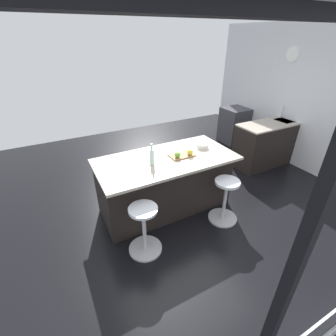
{
  "coord_description": "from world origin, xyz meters",
  "views": [
    {
      "loc": [
        1.74,
        2.88,
        2.51
      ],
      "look_at": [
        0.31,
        0.18,
        0.78
      ],
      "focal_mm": 25.4,
      "sensor_mm": 36.0,
      "label": 1
    }
  ],
  "objects_px": {
    "kitchen_island": "(165,183)",
    "stool_by_window": "(225,202)",
    "oven_range": "(234,125)",
    "stool_middle": "(144,231)",
    "cutting_board": "(181,155)",
    "apple_yellow": "(190,152)",
    "fruit_bowl": "(202,145)",
    "apple_green": "(177,155)",
    "water_bottle": "(152,157)"
  },
  "relations": [
    {
      "from": "stool_middle",
      "to": "apple_yellow",
      "type": "relative_size",
      "value": 7.98
    },
    {
      "from": "stool_by_window",
      "to": "apple_yellow",
      "type": "distance_m",
      "value": 0.91
    },
    {
      "from": "stool_middle",
      "to": "water_bottle",
      "type": "bearing_deg",
      "value": -124.6
    },
    {
      "from": "stool_by_window",
      "to": "stool_middle",
      "type": "relative_size",
      "value": 1.0
    },
    {
      "from": "stool_by_window",
      "to": "fruit_bowl",
      "type": "distance_m",
      "value": 0.95
    },
    {
      "from": "fruit_bowl",
      "to": "kitchen_island",
      "type": "bearing_deg",
      "value": 1.35
    },
    {
      "from": "stool_middle",
      "to": "oven_range",
      "type": "bearing_deg",
      "value": -146.58
    },
    {
      "from": "cutting_board",
      "to": "fruit_bowl",
      "type": "distance_m",
      "value": 0.45
    },
    {
      "from": "apple_green",
      "to": "stool_by_window",
      "type": "bearing_deg",
      "value": 132.85
    },
    {
      "from": "stool_middle",
      "to": "fruit_bowl",
      "type": "height_order",
      "value": "fruit_bowl"
    },
    {
      "from": "water_bottle",
      "to": "oven_range",
      "type": "bearing_deg",
      "value": -150.66
    },
    {
      "from": "cutting_board",
      "to": "fruit_bowl",
      "type": "bearing_deg",
      "value": -168.2
    },
    {
      "from": "apple_green",
      "to": "apple_yellow",
      "type": "xyz_separation_m",
      "value": [
        -0.21,
        0.01,
        0.0
      ]
    },
    {
      "from": "stool_by_window",
      "to": "fruit_bowl",
      "type": "xyz_separation_m",
      "value": [
        -0.03,
        -0.7,
        0.64
      ]
    },
    {
      "from": "oven_range",
      "to": "kitchen_island",
      "type": "xyz_separation_m",
      "value": [
        2.86,
        1.64,
        0.02
      ]
    },
    {
      "from": "cutting_board",
      "to": "kitchen_island",
      "type": "bearing_deg",
      "value": -17.82
    },
    {
      "from": "fruit_bowl",
      "to": "water_bottle",
      "type": "bearing_deg",
      "value": 8.3
    },
    {
      "from": "apple_green",
      "to": "water_bottle",
      "type": "relative_size",
      "value": 0.27
    },
    {
      "from": "kitchen_island",
      "to": "cutting_board",
      "type": "bearing_deg",
      "value": 162.18
    },
    {
      "from": "stool_middle",
      "to": "fruit_bowl",
      "type": "xyz_separation_m",
      "value": [
        -1.33,
        -0.7,
        0.64
      ]
    },
    {
      "from": "kitchen_island",
      "to": "apple_green",
      "type": "distance_m",
      "value": 0.55
    },
    {
      "from": "apple_green",
      "to": "oven_range",
      "type": "bearing_deg",
      "value": -147.05
    },
    {
      "from": "oven_range",
      "to": "stool_middle",
      "type": "bearing_deg",
      "value": 33.42
    },
    {
      "from": "stool_by_window",
      "to": "apple_yellow",
      "type": "relative_size",
      "value": 7.98
    },
    {
      "from": "stool_by_window",
      "to": "water_bottle",
      "type": "relative_size",
      "value": 2.22
    },
    {
      "from": "kitchen_island",
      "to": "stool_by_window",
      "type": "distance_m",
      "value": 0.95
    },
    {
      "from": "cutting_board",
      "to": "apple_yellow",
      "type": "bearing_deg",
      "value": 148.98
    },
    {
      "from": "cutting_board",
      "to": "apple_yellow",
      "type": "relative_size",
      "value": 4.14
    },
    {
      "from": "fruit_bowl",
      "to": "stool_middle",
      "type": "bearing_deg",
      "value": 27.69
    },
    {
      "from": "stool_middle",
      "to": "apple_yellow",
      "type": "xyz_separation_m",
      "value": [
        -1.0,
        -0.54,
        0.66
      ]
    },
    {
      "from": "cutting_board",
      "to": "oven_range",
      "type": "bearing_deg",
      "value": -146.89
    },
    {
      "from": "apple_yellow",
      "to": "kitchen_island",
      "type": "bearing_deg",
      "value": -22.19
    },
    {
      "from": "kitchen_island",
      "to": "apple_green",
      "type": "relative_size",
      "value": 24.46
    },
    {
      "from": "oven_range",
      "to": "fruit_bowl",
      "type": "relative_size",
      "value": 4.75
    },
    {
      "from": "oven_range",
      "to": "kitchen_island",
      "type": "relative_size",
      "value": 0.43
    },
    {
      "from": "oven_range",
      "to": "apple_green",
      "type": "bearing_deg",
      "value": 32.95
    },
    {
      "from": "oven_range",
      "to": "apple_green",
      "type": "xyz_separation_m",
      "value": [
        2.73,
        1.77,
        0.54
      ]
    },
    {
      "from": "stool_by_window",
      "to": "stool_middle",
      "type": "xyz_separation_m",
      "value": [
        1.3,
        0.0,
        0.0
      ]
    },
    {
      "from": "oven_range",
      "to": "stool_by_window",
      "type": "height_order",
      "value": "oven_range"
    },
    {
      "from": "cutting_board",
      "to": "water_bottle",
      "type": "xyz_separation_m",
      "value": [
        0.5,
        0.05,
        0.11
      ]
    },
    {
      "from": "cutting_board",
      "to": "fruit_bowl",
      "type": "height_order",
      "value": "fruit_bowl"
    },
    {
      "from": "cutting_board",
      "to": "apple_yellow",
      "type": "xyz_separation_m",
      "value": [
        -0.11,
        0.06,
        0.05
      ]
    },
    {
      "from": "stool_middle",
      "to": "cutting_board",
      "type": "distance_m",
      "value": 1.23
    },
    {
      "from": "kitchen_island",
      "to": "water_bottle",
      "type": "xyz_separation_m",
      "value": [
        0.26,
        0.12,
        0.58
      ]
    },
    {
      "from": "oven_range",
      "to": "stool_middle",
      "type": "xyz_separation_m",
      "value": [
        3.51,
        2.32,
        -0.12
      ]
    },
    {
      "from": "oven_range",
      "to": "fruit_bowl",
      "type": "xyz_separation_m",
      "value": [
        2.18,
        1.62,
        0.52
      ]
    },
    {
      "from": "cutting_board",
      "to": "apple_yellow",
      "type": "height_order",
      "value": "apple_yellow"
    },
    {
      "from": "stool_middle",
      "to": "apple_green",
      "type": "xyz_separation_m",
      "value": [
        -0.79,
        -0.55,
        0.66
      ]
    },
    {
      "from": "water_bottle",
      "to": "fruit_bowl",
      "type": "relative_size",
      "value": 1.66
    },
    {
      "from": "cutting_board",
      "to": "stool_by_window",
      "type": "bearing_deg",
      "value": 124.15
    }
  ]
}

